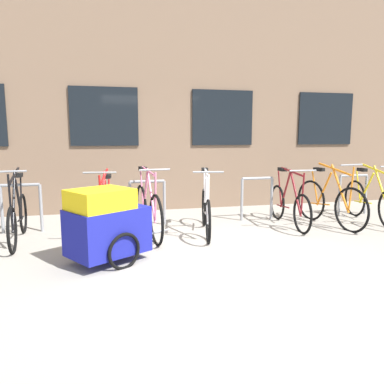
{
  "coord_description": "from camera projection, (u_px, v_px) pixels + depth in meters",
  "views": [
    {
      "loc": [
        -1.23,
        -4.39,
        1.55
      ],
      "look_at": [
        0.17,
        1.6,
        0.6
      ],
      "focal_mm": 35.01,
      "sensor_mm": 36.0,
      "label": 1
    }
  ],
  "objects": [
    {
      "name": "ground_plane",
      "position": [
        207.0,
        258.0,
        4.74
      ],
      "size": [
        42.0,
        42.0,
        0.0
      ],
      "primitive_type": "plane",
      "color": "#9E998E"
    },
    {
      "name": "storefront_building",
      "position": [
        145.0,
        75.0,
        10.88
      ],
      "size": [
        28.0,
        7.43,
        6.53
      ],
      "color": "#7A604C",
      "rests_on": "ground"
    },
    {
      "name": "bike_rack",
      "position": [
        204.0,
        195.0,
        6.6
      ],
      "size": [
        6.63,
        0.05,
        0.79
      ],
      "color": "gray",
      "rests_on": "ground"
    },
    {
      "name": "bicycle_orange",
      "position": [
        330.0,
        202.0,
        6.44
      ],
      "size": [
        0.44,
        1.71,
        1.11
      ],
      "color": "black",
      "rests_on": "ground"
    },
    {
      "name": "bicycle_yellow",
      "position": [
        372.0,
        200.0,
        6.69
      ],
      "size": [
        0.44,
        1.79,
        1.07
      ],
      "color": "black",
      "rests_on": "ground"
    },
    {
      "name": "bicycle_white",
      "position": [
        206.0,
        210.0,
        5.91
      ],
      "size": [
        0.51,
        1.7,
        1.05
      ],
      "color": "black",
      "rests_on": "ground"
    },
    {
      "name": "bicycle_black",
      "position": [
        18.0,
        216.0,
        5.43
      ],
      "size": [
        0.44,
        1.74,
        1.11
      ],
      "color": "black",
      "rests_on": "ground"
    },
    {
      "name": "bicycle_pink",
      "position": [
        148.0,
        210.0,
        5.76
      ],
      "size": [
        0.44,
        1.76,
        1.1
      ],
      "color": "black",
      "rests_on": "ground"
    },
    {
      "name": "bicycle_maroon",
      "position": [
        289.0,
        204.0,
        6.43
      ],
      "size": [
        0.44,
        1.7,
        1.02
      ],
      "color": "black",
      "rests_on": "ground"
    },
    {
      "name": "bicycle_red",
      "position": [
        106.0,
        213.0,
        5.56
      ],
      "size": [
        0.44,
        1.76,
        1.08
      ],
      "color": "black",
      "rests_on": "ground"
    },
    {
      "name": "bike_trailer",
      "position": [
        106.0,
        224.0,
        4.53
      ],
      "size": [
        1.39,
        1.05,
        0.93
      ],
      "color": "navy",
      "rests_on": "ground"
    }
  ]
}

